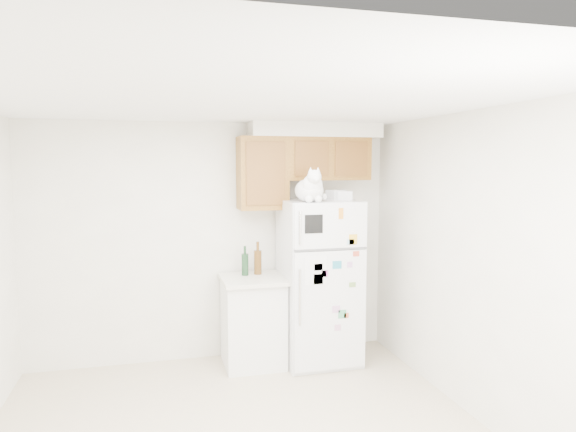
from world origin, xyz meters
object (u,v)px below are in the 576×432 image
object	(u,v)px
refrigerator	(319,281)
storage_box_front	(345,195)
bottle_green	(245,261)
base_counter	(253,320)
cat	(310,189)
storage_box_back	(336,195)
bottle_amber	(258,258)

from	to	relation	value
refrigerator	storage_box_front	size ratio (longest dim) A/B	11.33
storage_box_front	bottle_green	size ratio (longest dim) A/B	0.49
base_counter	cat	bearing A→B (deg)	-29.46
refrigerator	base_counter	world-z (taller)	refrigerator
storage_box_back	bottle_green	distance (m)	1.17
storage_box_front	bottle_green	world-z (taller)	storage_box_front
base_counter	storage_box_front	bearing A→B (deg)	-5.58
base_counter	storage_box_back	size ratio (longest dim) A/B	5.11
refrigerator	bottle_amber	world-z (taller)	refrigerator
refrigerator	storage_box_back	size ratio (longest dim) A/B	9.44
refrigerator	cat	world-z (taller)	cat
cat	storage_box_back	size ratio (longest dim) A/B	2.74
base_counter	storage_box_back	bearing A→B (deg)	-1.56
base_counter	cat	world-z (taller)	cat
storage_box_back	storage_box_front	size ratio (longest dim) A/B	1.20
bottle_green	storage_box_back	bearing A→B (deg)	-7.24
base_counter	storage_box_back	distance (m)	1.56
storage_box_back	base_counter	bearing A→B (deg)	153.47
base_counter	bottle_green	size ratio (longest dim) A/B	2.99
cat	storage_box_front	bearing A→B (deg)	24.64
storage_box_front	bottle_green	xyz separation A→B (m)	(-1.02, 0.19, -0.67)
refrigerator	storage_box_back	xyz separation A→B (m)	(0.20, 0.05, 0.90)
refrigerator	bottle_green	world-z (taller)	refrigerator
refrigerator	bottle_green	distance (m)	0.80
refrigerator	bottle_amber	size ratio (longest dim) A/B	4.95
cat	bottle_green	xyz separation A→B (m)	(-0.58, 0.39, -0.76)
storage_box_back	bottle_amber	world-z (taller)	storage_box_back
storage_box_back	bottle_amber	xyz separation A→B (m)	(-0.81, 0.14, -0.66)
cat	bottle_green	bearing A→B (deg)	146.17
bottle_green	storage_box_front	bearing A→B (deg)	-10.53
bottle_green	cat	bearing A→B (deg)	-33.83
storage_box_front	refrigerator	bearing A→B (deg)	-161.16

